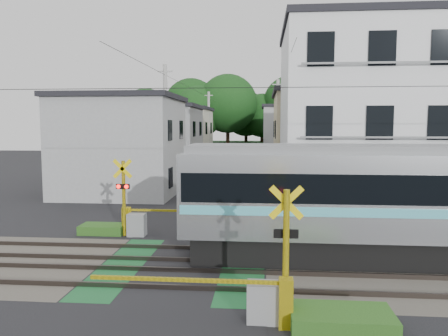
# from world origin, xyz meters

# --- Properties ---
(ground) EXTENTS (120.00, 120.00, 0.00)m
(ground) POSITION_xyz_m (0.00, 0.00, 0.00)
(ground) COLOR black
(track_bed) EXTENTS (120.00, 120.00, 0.14)m
(track_bed) POSITION_xyz_m (0.00, 0.00, 0.04)
(track_bed) COLOR #47423A
(track_bed) RESTS_ON ground
(crossing_signal_near) EXTENTS (4.74, 0.65, 3.09)m
(crossing_signal_near) POSITION_xyz_m (2.59, -3.65, 0.71)
(crossing_signal_near) COLOR yellow
(crossing_signal_near) RESTS_ON ground
(crossing_signal_far) EXTENTS (4.74, 0.65, 3.09)m
(crossing_signal_far) POSITION_xyz_m (-2.59, 3.65, 0.71)
(crossing_signal_far) COLOR yellow
(crossing_signal_far) RESTS_ON ground
(apartment_block) EXTENTS (10.20, 8.36, 9.30)m
(apartment_block) POSITION_xyz_m (8.50, 9.49, 4.66)
(apartment_block) COLOR silver
(apartment_block) RESTS_ON ground
(houses_row) EXTENTS (22.07, 31.35, 6.80)m
(houses_row) POSITION_xyz_m (0.25, 25.92, 3.24)
(houses_row) COLOR #9C9EA0
(houses_row) RESTS_ON ground
(tree_hill) EXTENTS (40.00, 13.39, 11.37)m
(tree_hill) POSITION_xyz_m (-0.11, 47.98, 5.50)
(tree_hill) COLOR #163E14
(tree_hill) RESTS_ON ground
(catenary) EXTENTS (60.00, 5.04, 7.00)m
(catenary) POSITION_xyz_m (6.00, 0.03, 3.70)
(catenary) COLOR #2D2D33
(catenary) RESTS_ON ground
(utility_poles) EXTENTS (7.90, 42.00, 8.00)m
(utility_poles) POSITION_xyz_m (-1.05, 23.01, 4.08)
(utility_poles) COLOR #A5A5A0
(utility_poles) RESTS_ON ground
(pedestrian) EXTENTS (0.63, 0.44, 1.67)m
(pedestrian) POSITION_xyz_m (-0.00, 35.29, 0.84)
(pedestrian) COLOR #25212A
(pedestrian) RESTS_ON ground
(weed_patches) EXTENTS (10.25, 8.80, 0.40)m
(weed_patches) POSITION_xyz_m (1.76, -0.09, 0.18)
(weed_patches) COLOR #2D5E1E
(weed_patches) RESTS_ON ground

